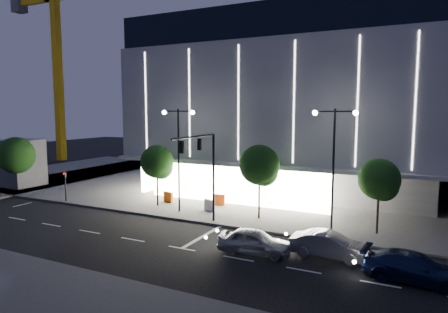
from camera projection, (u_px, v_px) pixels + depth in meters
ground at (169, 238)px, 27.97m from camera, size 160.00×160.00×0.00m
sidewalk_museum at (319, 185)px, 47.12m from camera, size 70.00×40.00×0.15m
sidewalk_west at (15, 181)px, 50.09m from camera, size 16.00×50.00×0.15m
museum at (300, 107)px, 45.44m from camera, size 30.00×25.80×18.00m
traffic_mast at (204, 162)px, 29.92m from camera, size 0.33×5.89×7.07m
street_lamp_west at (179, 145)px, 33.95m from camera, size 3.16×0.36×9.00m
street_lamp_east at (334, 152)px, 28.21m from camera, size 3.16×0.36×9.00m
ped_signal_far at (65, 183)px, 38.37m from camera, size 0.22×0.24×3.00m
tower_crane at (61, 42)px, 68.57m from camera, size 32.00×2.00×28.50m
tree_left at (157, 164)px, 36.39m from camera, size 3.02×3.02×5.72m
tree_mid at (260, 167)px, 31.94m from camera, size 3.25×3.25×6.15m
tree_right at (379, 182)px, 28.02m from camera, size 2.91×2.91×5.51m
car_lead at (254, 242)px, 24.71m from camera, size 4.75×2.24×1.57m
car_second at (329, 245)px, 24.10m from camera, size 4.70×1.68×1.54m
car_third at (415, 268)px, 20.70m from camera, size 5.37×2.52×1.52m
barrier_a at (168, 197)px, 38.01m from camera, size 1.13×0.52×1.00m
barrier_b at (209, 205)px, 34.76m from camera, size 1.12×0.58×1.00m
barrier_c at (219, 200)px, 36.91m from camera, size 1.12×0.33×1.00m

